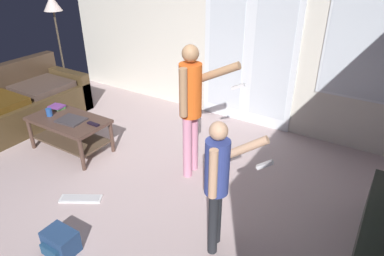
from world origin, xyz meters
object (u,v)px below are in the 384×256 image
backpack (60,242)px  tv_remote_black (93,124)px  floor_lamp (54,12)px  cup_near_edge (49,112)px  leather_couch (18,105)px  person_child (218,178)px  laptop_closed (71,120)px  loose_keyboard (81,199)px  tv_stand (384,254)px  coffee_table (69,127)px  person_adult (192,101)px  book_stack (57,107)px

backpack → tv_remote_black: tv_remote_black is taller
floor_lamp → cup_near_edge: floor_lamp is taller
leather_couch → person_child: (3.64, -0.57, 0.45)m
leather_couch → laptop_closed: leather_couch is taller
loose_keyboard → laptop_closed: laptop_closed is taller
tv_stand → floor_lamp: floor_lamp is taller
coffee_table → laptop_closed: laptop_closed is taller
coffee_table → floor_lamp: (-1.59, 1.27, 1.11)m
floor_lamp → loose_keyboard: bearing=-38.0°
person_adult → backpack: bearing=-101.7°
coffee_table → tv_stand: (3.65, -0.03, -0.09)m
leather_couch → coffee_table: size_ratio=1.88×
floor_lamp → laptop_closed: (1.68, -1.29, -0.98)m
tv_remote_black → book_stack: size_ratio=0.83×
loose_keyboard → tv_remote_black: 0.96m
book_stack → coffee_table: bearing=-20.5°
laptop_closed → cup_near_edge: cup_near_edge is taller
tv_stand → book_stack: bearing=177.6°
coffee_table → person_adult: 1.75m
leather_couch → loose_keyboard: size_ratio=4.35×
person_child → tv_remote_black: 2.07m
leather_couch → book_stack: leather_couch is taller
person_child → floor_lamp: (-3.98, 1.73, 0.70)m
person_child → coffee_table: bearing=169.1°
loose_keyboard → cup_near_edge: (-1.13, 0.59, 0.49)m
person_adult → book_stack: person_adult is taller
person_adult → laptop_closed: 1.63m
person_child → backpack: 1.50m
person_child → leather_couch: bearing=171.1°
cup_near_edge → laptop_closed: bearing=7.3°
cup_near_edge → book_stack: 0.22m
floor_lamp → cup_near_edge: 2.11m
coffee_table → laptop_closed: 0.16m
book_stack → laptop_closed: bearing=-19.0°
leather_couch → coffee_table: bearing=-5.2°
coffee_table → backpack: (1.26, -1.22, -0.23)m
coffee_table → cup_near_edge: 0.32m
backpack → loose_keyboard: (-0.39, 0.57, -0.09)m
tv_stand → loose_keyboard: (-2.78, -0.62, -0.23)m
person_child → person_adult: bearing=132.4°
floor_lamp → laptop_closed: 2.34m
coffee_table → cup_near_edge: (-0.26, -0.06, 0.17)m
tv_stand → person_child: person_child is taller
person_adult → cup_near_edge: bearing=-166.0°
tv_stand → person_adult: 2.20m
leather_couch → person_adult: size_ratio=1.27×
floor_lamp → tv_remote_black: bearing=-31.4°
leather_couch → cup_near_edge: bearing=-10.2°
floor_lamp → loose_keyboard: floor_lamp is taller
loose_keyboard → cup_near_edge: size_ratio=4.45×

